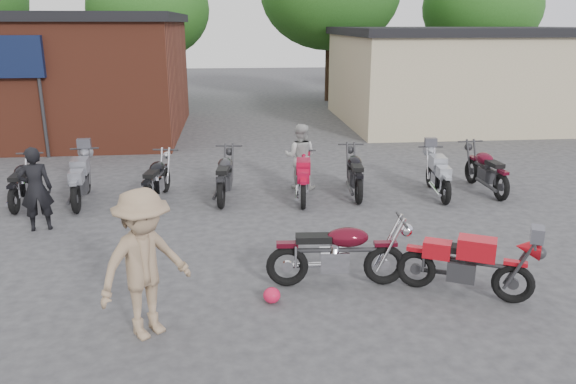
{
  "coord_description": "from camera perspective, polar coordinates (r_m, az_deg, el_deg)",
  "views": [
    {
      "loc": [
        -1.12,
        -7.45,
        3.93
      ],
      "look_at": [
        -0.1,
        2.56,
        0.9
      ],
      "focal_mm": 35.0,
      "sensor_mm": 36.0,
      "label": 1
    }
  ],
  "objects": [
    {
      "name": "person_tan",
      "position": [
        7.41,
        -14.37,
        -7.12
      ],
      "size": [
        1.47,
        1.39,
        1.99
      ],
      "primitive_type": "imported",
      "rotation": [
        0.0,
        0.0,
        0.69
      ],
      "color": "#957A5C",
      "rests_on": "ground"
    },
    {
      "name": "row_bike_6",
      "position": [
        13.69,
        15.02,
        1.93
      ],
      "size": [
        0.83,
        1.98,
        1.12
      ],
      "primitive_type": null,
      "rotation": [
        0.0,
        0.0,
        1.47
      ],
      "color": "#9B9FA9",
      "rests_on": "ground"
    },
    {
      "name": "person_dark",
      "position": [
        11.96,
        -24.24,
        0.27
      ],
      "size": [
        0.69,
        0.55,
        1.68
      ],
      "primitive_type": "imported",
      "rotation": [
        0.0,
        0.0,
        3.41
      ],
      "color": "black",
      "rests_on": "ground"
    },
    {
      "name": "row_bike_4",
      "position": [
        12.91,
        1.56,
        1.59
      ],
      "size": [
        0.86,
        1.96,
        1.1
      ],
      "primitive_type": null,
      "rotation": [
        0.0,
        0.0,
        1.45
      ],
      "color": "#BB0F33",
      "rests_on": "ground"
    },
    {
      "name": "stucco_building",
      "position": [
        24.52,
        17.65,
        10.92
      ],
      "size": [
        10.0,
        8.0,
        3.5
      ],
      "primitive_type": "cube",
      "color": "tan",
      "rests_on": "ground"
    },
    {
      "name": "sportbike",
      "position": [
        8.77,
        17.76,
        -6.68
      ],
      "size": [
        2.0,
        1.45,
        1.12
      ],
      "primitive_type": null,
      "rotation": [
        0.0,
        0.0,
        -0.47
      ],
      "color": "red",
      "rests_on": "ground"
    },
    {
      "name": "row_bike_1",
      "position": [
        13.51,
        -20.34,
        1.42
      ],
      "size": [
        0.86,
        2.11,
        1.19
      ],
      "primitive_type": null,
      "rotation": [
        0.0,
        0.0,
        1.66
      ],
      "color": "gray",
      "rests_on": "ground"
    },
    {
      "name": "row_bike_3",
      "position": [
        13.07,
        -6.42,
        1.88
      ],
      "size": [
        0.9,
        2.11,
        1.19
      ],
      "primitive_type": null,
      "rotation": [
        0.0,
        0.0,
        1.46
      ],
      "color": "#262629",
      "rests_on": "ground"
    },
    {
      "name": "row_bike_0",
      "position": [
        13.92,
        -25.41,
        1.09
      ],
      "size": [
        0.76,
        1.95,
        1.11
      ],
      "primitive_type": null,
      "rotation": [
        0.0,
        0.0,
        1.64
      ],
      "color": "black",
      "rests_on": "ground"
    },
    {
      "name": "person_light",
      "position": [
        13.74,
        1.24,
        3.63
      ],
      "size": [
        0.92,
        0.8,
        1.61
      ],
      "primitive_type": "imported",
      "rotation": [
        0.0,
        0.0,
        2.87
      ],
      "color": "#B0AFAC",
      "rests_on": "ground"
    },
    {
      "name": "vintage_motorcycle",
      "position": [
        8.69,
        5.23,
        -5.8
      ],
      "size": [
        2.13,
        0.82,
        1.21
      ],
      "primitive_type": null,
      "rotation": [
        0.0,
        0.0,
        -0.06
      ],
      "color": "#4A0916",
      "rests_on": "ground"
    },
    {
      "name": "helmet",
      "position": [
        8.34,
        -1.66,
        -10.44
      ],
      "size": [
        0.27,
        0.27,
        0.24
      ],
      "primitive_type": "ellipsoid",
      "rotation": [
        0.0,
        0.0,
        0.07
      ],
      "color": "red",
      "rests_on": "ground"
    },
    {
      "name": "row_bike_2",
      "position": [
        13.15,
        -13.22,
        1.51
      ],
      "size": [
        0.95,
        2.04,
        1.14
      ],
      "primitive_type": null,
      "rotation": [
        0.0,
        0.0,
        1.41
      ],
      "color": "black",
      "rests_on": "ground"
    },
    {
      "name": "row_bike_5",
      "position": [
        13.38,
        6.8,
        2.16
      ],
      "size": [
        0.83,
        2.05,
        1.16
      ],
      "primitive_type": null,
      "rotation": [
        0.0,
        0.0,
        1.48
      ],
      "color": "black",
      "rests_on": "ground"
    },
    {
      "name": "brick_building",
      "position": [
        22.93,
        -26.34,
        10.26
      ],
      "size": [
        12.0,
        8.0,
        4.0
      ],
      "primitive_type": "cube",
      "color": "maroon",
      "rests_on": "ground"
    },
    {
      "name": "ground",
      "position": [
        8.49,
        2.46,
        -10.81
      ],
      "size": [
        90.0,
        90.0,
        0.0
      ],
      "primitive_type": "plane",
      "color": "#333335"
    },
    {
      "name": "row_bike_7",
      "position": [
        14.36,
        19.47,
        2.36
      ],
      "size": [
        0.76,
        2.07,
        1.18
      ],
      "primitive_type": null,
      "rotation": [
        0.0,
        0.0,
        1.62
      ],
      "color": "#4E091A",
      "rests_on": "ground"
    },
    {
      "name": "tree_2",
      "position": [
        29.89,
        4.25,
        17.65
      ],
      "size": [
        7.04,
        7.04,
        8.8
      ],
      "primitive_type": null,
      "color": "#1A4813",
      "rests_on": "ground"
    },
    {
      "name": "tree_1",
      "position": [
        29.7,
        -13.86,
        15.88
      ],
      "size": [
        5.92,
        5.92,
        7.4
      ],
      "primitive_type": null,
      "color": "#1A4813",
      "rests_on": "ground"
    },
    {
      "name": "tree_3",
      "position": [
        32.24,
        18.94,
        15.69
      ],
      "size": [
        6.08,
        6.08,
        7.6
      ],
      "primitive_type": null,
      "color": "#1A4813",
      "rests_on": "ground"
    }
  ]
}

